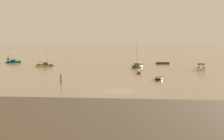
{
  "coord_description": "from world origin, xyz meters",
  "views": [
    {
      "loc": [
        3.11,
        -44.44,
        7.04
      ],
      "look_at": [
        -3.47,
        25.18,
        0.54
      ],
      "focal_mm": 52.1,
      "sensor_mm": 36.0,
      "label": 1
    }
  ],
  "objects": [
    {
      "name": "rowboat_moored_6",
      "position": [
        2.43,
        23.88,
        0.13
      ],
      "size": [
        1.16,
        3.16,
        0.49
      ],
      "rotation": [
        0.0,
        0.0,
        4.74
      ],
      "color": "red",
      "rests_on": "ground"
    },
    {
      "name": "mudflat_shore",
      "position": [
        -1.62,
        -15.92,
        0.09
      ],
      "size": [
        331.36,
        18.1,
        0.18
      ],
      "primitive_type": "cube",
      "color": "brown",
      "rests_on": "ground"
    },
    {
      "name": "ground_plane",
      "position": [
        0.0,
        0.0,
        0.0
      ],
      "size": [
        800.0,
        800.0,
        0.0
      ],
      "primitive_type": "plane",
      "color": "tan"
    },
    {
      "name": "sailboat_moored_0",
      "position": [
        -36.25,
        51.5,
        0.24
      ],
      "size": [
        4.88,
        4.28,
        5.58
      ],
      "rotation": [
        0.0,
        0.0,
        3.8
      ],
      "color": "#197084",
      "rests_on": "ground"
    },
    {
      "name": "motorboat_moored_1",
      "position": [
        17.11,
        34.97,
        0.33
      ],
      "size": [
        2.84,
        5.95,
        2.17
      ],
      "rotation": [
        0.0,
        0.0,
        4.56
      ],
      "color": "white",
      "rests_on": "ground"
    },
    {
      "name": "rowboat_moored_2",
      "position": [
        8.98,
        51.51,
        0.18
      ],
      "size": [
        4.29,
        1.53,
        0.67
      ],
      "rotation": [
        0.0,
        0.0,
        3.12
      ],
      "color": "red",
      "rests_on": "ground"
    },
    {
      "name": "rowboat_moored_3",
      "position": [
        5.99,
        13.58,
        0.15
      ],
      "size": [
        1.82,
        3.7,
        0.56
      ],
      "rotation": [
        0.0,
        0.0,
        1.39
      ],
      "color": "black",
      "rests_on": "ground"
    },
    {
      "name": "sailboat_moored_1",
      "position": [
        1.81,
        38.59,
        0.29
      ],
      "size": [
        3.89,
        6.34,
        6.8
      ],
      "rotation": [
        0.0,
        0.0,
        4.35
      ],
      "color": "#23602D",
      "rests_on": "ground"
    },
    {
      "name": "channel_buoy",
      "position": [
        -43.89,
        65.39,
        0.46
      ],
      "size": [
        0.9,
        0.9,
        2.3
      ],
      "color": "#198C2D",
      "rests_on": "ground"
    },
    {
      "name": "sailboat_moored_3",
      "position": [
        -22.71,
        39.45,
        0.25
      ],
      "size": [
        5.26,
        1.83,
        5.82
      ],
      "rotation": [
        0.0,
        0.0,
        6.24
      ],
      "color": "gold",
      "rests_on": "ground"
    },
    {
      "name": "mooring_post_near",
      "position": [
        -10.03,
        6.66,
        0.77
      ],
      "size": [
        0.22,
        0.22,
        1.79
      ],
      "color": "#4B3323",
      "rests_on": "ground"
    }
  ]
}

